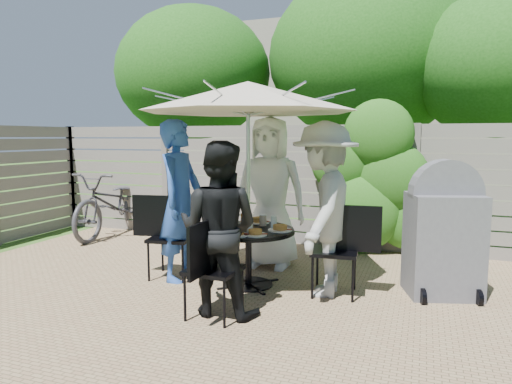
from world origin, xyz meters
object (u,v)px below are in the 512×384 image
(plate_back, at_px, (258,221))
(glass_left, at_px, (223,223))
(person_back, at_px, (270,193))
(syrup_jug, at_px, (245,220))
(person_left, at_px, (180,201))
(bbq_grill, at_px, (443,235))
(person_front, at_px, (219,229))
(chair_right, at_px, (336,269))
(patio_table, at_px, (248,246))
(chair_left, at_px, (171,254))
(person_right, at_px, (324,210))
(plate_front, at_px, (237,233))
(plate_left, at_px, (218,225))
(umbrella, at_px, (248,97))
(plate_right, at_px, (280,229))
(bicycle, at_px, (114,203))
(glass_front, at_px, (250,227))
(coffee_cup, at_px, (263,220))
(chair_back, at_px, (273,243))
(glass_right, at_px, (274,222))
(plate_extra, at_px, (255,233))
(chair_front, at_px, (214,289))
(glass_back, at_px, (247,218))

(plate_back, distance_m, glass_left, 0.53)
(person_back, height_order, syrup_jug, person_back)
(person_left, xyz_separation_m, bbq_grill, (2.83, 0.44, -0.28))
(person_front, relative_size, plate_back, 6.27)
(chair_right, bearing_deg, patio_table, -3.29)
(chair_left, distance_m, person_right, 1.90)
(person_front, xyz_separation_m, plate_front, (-0.02, 0.47, -0.13))
(person_front, bearing_deg, plate_left, -66.55)
(umbrella, distance_m, glass_left, 1.38)
(plate_right, height_order, bicycle, bicycle)
(syrup_jug, bearing_deg, glass_front, -59.86)
(chair_left, height_order, glass_front, chair_left)
(chair_right, xyz_separation_m, coffee_cup, (-0.87, 0.19, 0.43))
(plate_front, xyz_separation_m, glass_left, (-0.27, 0.25, 0.05))
(umbrella, xyz_separation_m, syrup_jug, (-0.06, 0.05, -1.34))
(patio_table, xyz_separation_m, syrup_jug, (-0.06, 0.05, 0.28))
(person_right, bearing_deg, syrup_jug, -93.22)
(plate_left, height_order, plate_right, same)
(chair_back, height_order, chair_right, chair_right)
(chair_right, relative_size, glass_right, 6.92)
(person_left, xyz_separation_m, plate_left, (0.47, 0.02, -0.25))
(chair_right, bearing_deg, bbq_grill, -165.57)
(umbrella, distance_m, plate_left, 1.45)
(umbrella, relative_size, chair_back, 2.59)
(person_right, distance_m, plate_extra, 0.75)
(bicycle, bearing_deg, chair_left, -43.20)
(person_left, relative_size, plate_right, 7.15)
(coffee_cup, bearing_deg, person_back, 101.41)
(plate_right, bearing_deg, plate_extra, -118.86)
(chair_front, xyz_separation_m, bbq_grill, (1.97, 1.38, 0.37))
(person_left, relative_size, glass_front, 13.28)
(patio_table, bearing_deg, person_front, -87.90)
(patio_table, xyz_separation_m, person_front, (0.03, -0.83, 0.36))
(person_left, xyz_separation_m, coffee_cup, (0.92, 0.25, -0.21))
(syrup_jug, bearing_deg, chair_back, 88.34)
(chair_left, bearing_deg, person_front, -47.91)
(glass_right, bearing_deg, patio_table, -155.90)
(plate_extra, height_order, syrup_jug, syrup_jug)
(person_back, distance_m, person_front, 1.67)
(chair_back, height_order, person_left, person_left)
(chair_left, relative_size, person_left, 0.53)
(chair_left, relative_size, chair_front, 1.05)
(glass_right, xyz_separation_m, coffee_cup, (-0.16, 0.11, -0.01))
(person_back, xyz_separation_m, chair_left, (-0.94, -0.87, -0.66))
(chair_left, relative_size, plate_left, 3.79)
(chair_left, bearing_deg, chair_front, -52.28)
(person_left, xyz_separation_m, chair_right, (1.80, 0.07, -0.64))
(plate_right, distance_m, glass_back, 0.53)
(plate_left, bearing_deg, person_left, -177.90)
(plate_right, bearing_deg, patio_table, -177.90)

